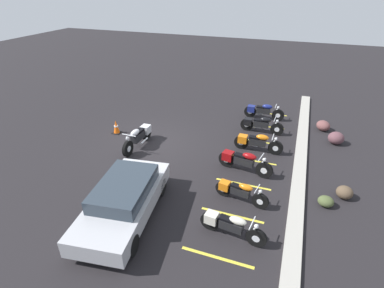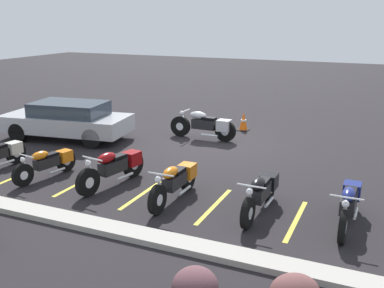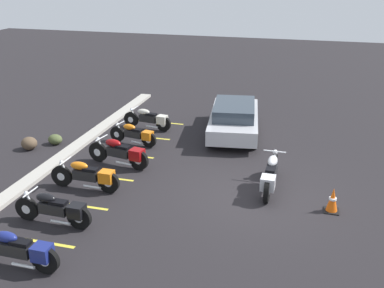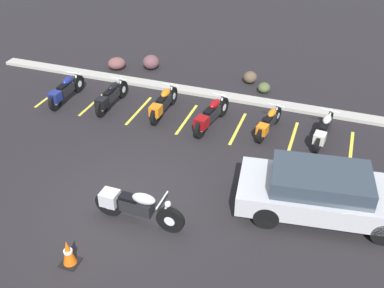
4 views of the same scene
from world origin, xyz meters
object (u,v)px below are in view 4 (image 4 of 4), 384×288
landscape_rock_3 (250,77)px  parked_bike_0 (65,90)px  landscape_rock_0 (264,88)px  motorcycle_silver_featured (134,206)px  parked_bike_4 (269,123)px  landscape_rock_2 (117,64)px  traffic_cone (68,253)px  parked_bike_2 (163,103)px  parked_bike_5 (324,130)px  car_silver (323,192)px  landscape_rock_1 (151,62)px  parked_bike_3 (211,115)px  parked_bike_1 (110,96)px

landscape_rock_3 → parked_bike_0: bearing=-147.7°
landscape_rock_0 → motorcycle_silver_featured: bearing=-101.1°
parked_bike_4 → motorcycle_silver_featured: bearing=166.1°
landscape_rock_2 → traffic_cone: 10.55m
parked_bike_2 → parked_bike_5: (5.42, 0.11, -0.02)m
parked_bike_0 → landscape_rock_2: 3.23m
parked_bike_5 → landscape_rock_2: (-8.73, 2.81, -0.18)m
car_silver → landscape_rock_3: bearing=109.1°
landscape_rock_1 → car_silver: bearing=-41.2°
parked_bike_0 → car_silver: size_ratio=0.48×
parked_bike_2 → parked_bike_4: size_ratio=1.13×
parked_bike_0 → parked_bike_5: (9.16, 0.38, -0.02)m
parked_bike_3 → parked_bike_4: size_ratio=1.17×
landscape_rock_3 → traffic_cone: traffic_cone is taller
parked_bike_4 → car_silver: car_silver is taller
motorcycle_silver_featured → parked_bike_4: (2.31, 5.18, -0.10)m
parked_bike_3 → traffic_cone: (-1.23, -6.65, -0.15)m
parked_bike_0 → landscape_rock_2: parked_bike_0 is taller
parked_bike_5 → car_silver: car_silver is taller
motorcycle_silver_featured → landscape_rock_2: 9.34m
parked_bike_5 → parked_bike_1: bearing=99.1°
motorcycle_silver_featured → parked_bike_0: 7.07m
landscape_rock_0 → landscape_rock_3: size_ratio=0.93×
landscape_rock_1 → landscape_rock_3: landscape_rock_1 is taller
landscape_rock_1 → landscape_rock_3: size_ratio=1.26×
parked_bike_0 → parked_bike_2: bearing=-85.2°
landscape_rock_2 → landscape_rock_3: (5.58, 0.61, -0.02)m
parked_bike_1 → parked_bike_4: size_ratio=1.12×
parked_bike_4 → landscape_rock_2: size_ratio=2.63×
landscape_rock_0 → landscape_rock_1: bearing=173.6°
parked_bike_2 → parked_bike_4: (3.69, 0.02, -0.05)m
parked_bike_2 → traffic_cone: (0.58, -6.89, -0.13)m
parked_bike_1 → parked_bike_5: size_ratio=1.04×
motorcycle_silver_featured → landscape_rock_3: (0.88, 8.67, -0.27)m
parked_bike_2 → parked_bike_5: size_ratio=1.05×
landscape_rock_1 → parked_bike_3: bearing=-44.2°
landscape_rock_2 → parked_bike_3: bearing=-31.6°
landscape_rock_3 → landscape_rock_1: bearing=-179.0°
landscape_rock_2 → landscape_rock_3: bearing=6.2°
landscape_rock_0 → landscape_rock_1: landscape_rock_1 is taller
motorcycle_silver_featured → parked_bike_1: bearing=124.7°
parked_bike_4 → parked_bike_2: bearing=100.5°
parked_bike_5 → landscape_rock_0: size_ratio=3.93×
parked_bike_2 → landscape_rock_3: size_ratio=3.84×
car_silver → landscape_rock_2: bearing=137.7°
parked_bike_3 → landscape_rock_2: size_ratio=3.07×
motorcycle_silver_featured → landscape_rock_3: 8.72m
parked_bike_3 → landscape_rock_2: parked_bike_3 is taller
parked_bike_3 → car_silver: (3.91, -3.04, 0.20)m
parked_bike_0 → car_silver: (9.45, -3.00, 0.22)m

